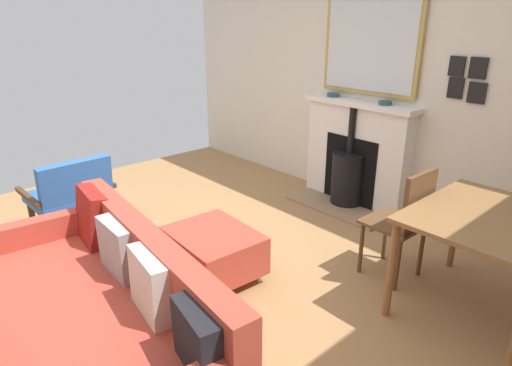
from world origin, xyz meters
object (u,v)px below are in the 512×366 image
object	(u,v)px
ottoman	(214,250)
armchair_accent	(71,193)
fireplace	(354,160)
sofa	(98,315)
dining_chair_near_fireplace	(406,217)
dining_table	(490,229)
mantel_bowl_far	(385,103)
mantel_bowl_near	(333,95)

from	to	relation	value
ottoman	armchair_accent	distance (m)	1.44
fireplace	ottoman	world-z (taller)	fireplace
sofa	dining_chair_near_fireplace	bearing A→B (deg)	162.45
armchair_accent	dining_table	bearing A→B (deg)	119.30
dining_table	dining_chair_near_fireplace	bearing A→B (deg)	-89.76
fireplace	dining_chair_near_fireplace	xyz separation A→B (m)	(0.94, 1.14, 0.04)
dining_chair_near_fireplace	armchair_accent	bearing A→B (deg)	-54.99
fireplace	armchair_accent	bearing A→B (deg)	-24.17
sofa	ottoman	distance (m)	1.07
ottoman	armchair_accent	bearing A→B (deg)	-67.09
mantel_bowl_far	dining_chair_near_fireplace	distance (m)	1.42
mantel_bowl_far	dining_table	bearing A→B (deg)	56.11
mantel_bowl_far	armchair_accent	bearing A→B (deg)	-29.08
sofa	ottoman	bearing A→B (deg)	-163.18
fireplace	mantel_bowl_far	distance (m)	0.70
sofa	dining_table	distance (m)	2.41
sofa	armchair_accent	xyz separation A→B (m)	(-0.47, -1.62, 0.12)
fireplace	dining_chair_near_fireplace	distance (m)	1.47
fireplace	sofa	world-z (taller)	fireplace
sofa	armchair_accent	bearing A→B (deg)	-106.13
ottoman	sofa	bearing A→B (deg)	16.82
ottoman	armchair_accent	world-z (taller)	armchair_accent
ottoman	dining_table	distance (m)	1.89
dining_chair_near_fireplace	mantel_bowl_far	bearing A→B (deg)	-138.25
dining_table	mantel_bowl_near	bearing A→B (deg)	-115.02
armchair_accent	sofa	bearing A→B (deg)	73.87
sofa	ottoman	world-z (taller)	sofa
mantel_bowl_near	dining_table	xyz separation A→B (m)	(0.95, 2.04, -0.49)
mantel_bowl_near	sofa	bearing A→B (deg)	15.33
fireplace	mantel_bowl_near	world-z (taller)	mantel_bowl_near
mantel_bowl_far	dining_table	world-z (taller)	mantel_bowl_far
fireplace	armchair_accent	distance (m)	2.77
fireplace	sofa	distance (m)	3.03
armchair_accent	dining_chair_near_fireplace	size ratio (longest dim) A/B	0.89
dining_table	dining_chair_near_fireplace	xyz separation A→B (m)	(0.00, -0.57, -0.12)
mantel_bowl_near	dining_chair_near_fireplace	xyz separation A→B (m)	(0.96, 1.48, -0.60)
mantel_bowl_near	mantel_bowl_far	distance (m)	0.62
mantel_bowl_far	sofa	world-z (taller)	mantel_bowl_far
mantel_bowl_far	ottoman	world-z (taller)	mantel_bowl_far
mantel_bowl_far	sofa	xyz separation A→B (m)	(3.01, 0.20, -0.78)
fireplace	mantel_bowl_near	bearing A→B (deg)	-93.44
mantel_bowl_near	armchair_accent	distance (m)	2.75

